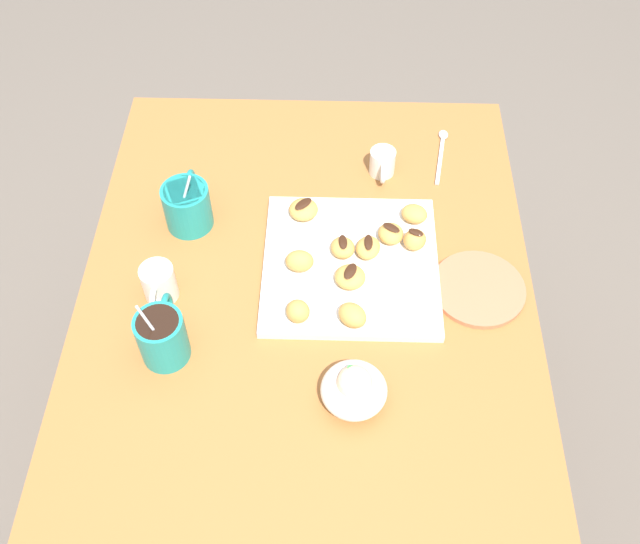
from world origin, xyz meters
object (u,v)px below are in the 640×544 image
(beignet_4, at_px, (352,315))
(beignet_2, at_px, (300,261))
(beignet_9, at_px, (298,311))
(chocolate_sauce_pitcher, at_px, (382,161))
(ice_cream_bowl, at_px, (354,388))
(beignet_1, at_px, (350,279))
(beignet_8, at_px, (343,248))
(cream_pitcher_white, at_px, (159,282))
(coffee_mug_teal_left, at_px, (162,335))
(pastry_plate_square, at_px, (351,265))
(beignet_7, at_px, (415,240))
(dining_table, at_px, (308,326))
(beignet_0, at_px, (368,248))
(beignet_3, at_px, (414,214))
(beignet_6, at_px, (303,209))
(saucer_coral_left, at_px, (478,288))
(beignet_5, at_px, (391,234))
(coffee_mug_teal_right, at_px, (187,205))

(beignet_4, bearing_deg, beignet_2, 39.99)
(beignet_4, distance_m, beignet_9, 0.09)
(chocolate_sauce_pitcher, bearing_deg, ice_cream_bowl, 173.60)
(beignet_1, bearing_deg, beignet_8, 10.69)
(cream_pitcher_white, bearing_deg, coffee_mug_teal_left, -166.90)
(beignet_2, xyz_separation_m, beignet_9, (-0.11, -0.00, -0.00))
(cream_pitcher_white, xyz_separation_m, beignet_8, (0.09, -0.32, -0.01))
(pastry_plate_square, height_order, beignet_9, beignet_9)
(pastry_plate_square, relative_size, beignet_7, 7.48)
(dining_table, bearing_deg, chocolate_sauce_pitcher, -25.74)
(pastry_plate_square, relative_size, chocolate_sauce_pitcher, 3.47)
(beignet_0, relative_size, beignet_9, 1.24)
(dining_table, distance_m, ice_cream_bowl, 0.29)
(chocolate_sauce_pitcher, xyz_separation_m, beignet_4, (-0.38, 0.06, 0.00))
(beignet_0, distance_m, beignet_3, 0.12)
(chocolate_sauce_pitcher, relative_size, beignet_1, 1.67)
(beignet_4, distance_m, beignet_7, 0.20)
(cream_pitcher_white, height_order, beignet_3, cream_pitcher_white)
(dining_table, relative_size, beignet_9, 24.05)
(cream_pitcher_white, distance_m, beignet_3, 0.49)
(ice_cream_bowl, height_order, beignet_4, ice_cream_bowl)
(beignet_1, relative_size, beignet_4, 1.03)
(beignet_1, xyz_separation_m, beignet_6, (0.16, 0.09, -0.00))
(pastry_plate_square, relative_size, beignet_4, 5.98)
(beignet_2, relative_size, beignet_9, 1.19)
(saucer_coral_left, height_order, beignet_1, beignet_1)
(chocolate_sauce_pitcher, bearing_deg, beignet_0, 171.96)
(beignet_3, bearing_deg, saucer_coral_left, -144.26)
(dining_table, xyz_separation_m, ice_cream_bowl, (-0.22, -0.08, 0.16))
(saucer_coral_left, bearing_deg, beignet_5, 57.18)
(beignet_8, relative_size, beignet_9, 1.12)
(beignet_5, bearing_deg, pastry_plate_square, 127.63)
(beignet_4, bearing_deg, chocolate_sauce_pitcher, -9.10)
(pastry_plate_square, xyz_separation_m, beignet_3, (0.11, -0.12, 0.02))
(coffee_mug_teal_right, bearing_deg, beignet_4, -126.67)
(dining_table, height_order, beignet_9, beignet_9)
(beignet_8, height_order, beignet_9, beignet_9)
(beignet_9, bearing_deg, pastry_plate_square, -35.96)
(coffee_mug_teal_right, distance_m, beignet_2, 0.25)
(beignet_4, bearing_deg, beignet_9, 87.09)
(saucer_coral_left, height_order, beignet_5, beignet_5)
(dining_table, relative_size, beignet_5, 21.11)
(coffee_mug_teal_left, height_order, beignet_2, coffee_mug_teal_left)
(beignet_2, height_order, beignet_6, beignet_2)
(dining_table, bearing_deg, beignet_5, -56.01)
(ice_cream_bowl, xyz_separation_m, beignet_4, (0.14, 0.00, -0.00))
(pastry_plate_square, distance_m, cream_pitcher_white, 0.35)
(coffee_mug_teal_right, relative_size, ice_cream_bowl, 1.31)
(coffee_mug_teal_left, height_order, beignet_4, coffee_mug_teal_left)
(coffee_mug_teal_left, bearing_deg, ice_cream_bowl, -104.13)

